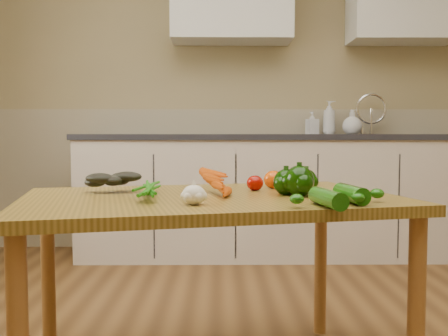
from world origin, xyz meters
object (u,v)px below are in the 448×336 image
soap_bottle_c (352,122)px  garlic_bulb (194,195)px  carrot_bunch (196,186)px  leafy_greens (112,180)px  pepper_b (306,180)px  tomato_a (255,183)px  soap_bottle_a (329,118)px  pepper_c (299,181)px  tomato_b (273,180)px  table (210,217)px  zucchini_b (328,198)px  tomato_c (288,181)px  soap_bottle_b (312,123)px  pepper_a (286,182)px  zucchini_a (351,194)px

soap_bottle_c → garlic_bulb: size_ratio=2.63×
carrot_bunch → leafy_greens: (-0.31, 0.11, 0.01)m
soap_bottle_c → garlic_bulb: bearing=155.7°
leafy_greens → pepper_b: leafy_greens is taller
tomato_a → garlic_bulb: bearing=-118.6°
pepper_b → soap_bottle_a: bearing=75.3°
pepper_c → garlic_bulb: bearing=-148.4°
leafy_greens → pepper_c: bearing=-11.2°
carrot_bunch → tomato_b: tomato_b is taller
table → pepper_b: 0.40m
table → soap_bottle_c: 2.32m
tomato_b → zucchini_b: bearing=-79.2°
tomato_a → tomato_c: (0.13, 0.02, 0.01)m
table → carrot_bunch: 0.12m
table → garlic_bulb: garlic_bulb is taller
pepper_b → tomato_b: (-0.11, 0.09, -0.00)m
pepper_b → zucchini_b: (-0.01, -0.43, -0.01)m
soap_bottle_b → pepper_b: bearing=61.1°
soap_bottle_b → pepper_a: bearing=59.4°
tomato_c → zucchini_b: size_ratio=0.41×
soap_bottle_a → tomato_c: soap_bottle_a is taller
soap_bottle_a → soap_bottle_b: (-0.13, -0.01, -0.04)m
pepper_b → pepper_c: 0.17m
pepper_c → tomato_c: bearing=93.3°
tomato_c → tomato_b: bearing=130.0°
zucchini_b → soap_bottle_b: bearing=80.5°
pepper_b → pepper_c: (-0.05, -0.16, 0.01)m
tomato_b → tomato_c: same height
carrot_bunch → pepper_c: size_ratio=2.27×
tomato_b → tomato_a: bearing=-134.4°
garlic_bulb → pepper_b: (0.40, 0.38, 0.01)m
pepper_b → pepper_a: bearing=-126.4°
table → zucchini_a: bearing=-37.1°
soap_bottle_a → pepper_a: (-0.61, -2.10, -0.31)m
pepper_b → zucchini_b: 0.43m
pepper_a → pepper_c: size_ratio=0.86×
pepper_b → table: bearing=-158.8°
leafy_greens → tomato_b: 0.62m
pepper_c → tomato_b: pepper_c is taller
soap_bottle_a → tomato_b: 2.02m
leafy_greens → zucchini_b: size_ratio=0.97×
tomato_a → tomato_b: size_ratio=0.82×
pepper_b → tomato_b: pepper_b is taller
tomato_a → zucchini_a: bearing=-51.7°
soap_bottle_c → tomato_b: (-0.79, -1.81, -0.28)m
leafy_greens → garlic_bulb: 0.47m
leafy_greens → soap_bottle_a: bearing=58.3°
pepper_b → pepper_c: pepper_c is taller
pepper_c → zucchini_a: size_ratio=0.61×
soap_bottle_b → zucchini_b: soap_bottle_b is taller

